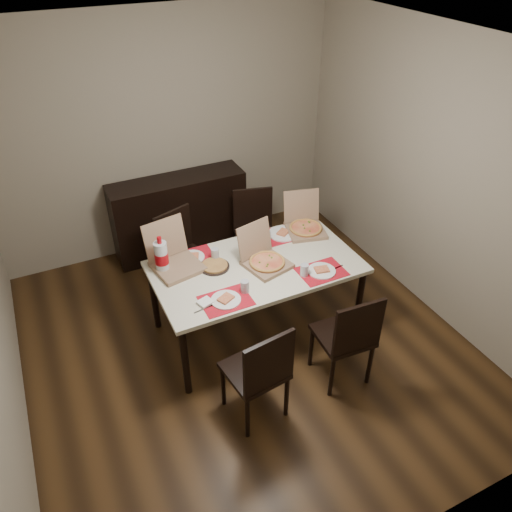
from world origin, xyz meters
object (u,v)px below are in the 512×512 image
at_px(chair_near_left, 260,371).
at_px(chair_far_left, 182,252).
at_px(dip_bowl, 262,252).
at_px(soda_bottle, 162,257).
at_px(dining_table, 256,271).
at_px(sideboard, 179,215).
at_px(chair_near_right, 348,336).
at_px(pizza_box_center, 265,259).
at_px(chair_far_right, 255,229).

bearing_deg(chair_near_left, chair_far_left, 90.34).
bearing_deg(dip_bowl, soda_bottle, 172.17).
xyz_separation_m(dining_table, chair_near_left, (-0.41, -0.91, -0.17)).
height_order(sideboard, chair_near_right, chair_near_right).
relative_size(chair_far_left, soda_bottle, 2.66).
relative_size(sideboard, soda_bottle, 4.29).
distance_m(sideboard, chair_near_left, 2.55).
bearing_deg(pizza_box_center, chair_near_right, -69.93).
bearing_deg(chair_far_left, chair_near_right, -64.59).
xyz_separation_m(chair_near_left, soda_bottle, (-0.35, 1.18, 0.39)).
bearing_deg(chair_near_left, chair_far_right, 65.41).
distance_m(chair_far_right, pizza_box_center, 1.02).
height_order(chair_far_left, soda_bottle, soda_bottle).
relative_size(sideboard, dip_bowl, 14.28).
distance_m(chair_far_left, chair_far_right, 0.84).
distance_m(sideboard, soda_bottle, 1.54).
height_order(chair_near_left, chair_far_left, same).
height_order(chair_near_left, chair_near_right, same).
relative_size(chair_near_right, soda_bottle, 2.66).
distance_m(dip_bowl, soda_bottle, 0.91).
bearing_deg(sideboard, chair_near_left, -95.10).
height_order(sideboard, dip_bowl, sideboard).
bearing_deg(chair_far_right, dining_table, -115.01).
bearing_deg(chair_far_left, sideboard, 73.66).
height_order(dining_table, soda_bottle, soda_bottle).
distance_m(chair_near_left, pizza_box_center, 1.06).
distance_m(sideboard, chair_near_right, 2.58).
bearing_deg(sideboard, chair_far_right, -50.89).
height_order(chair_far_right, pizza_box_center, pizza_box_center).
relative_size(dining_table, chair_far_left, 1.94).
xyz_separation_m(sideboard, dining_table, (0.18, -1.62, 0.23)).
bearing_deg(sideboard, soda_bottle, -112.98).
relative_size(dining_table, dip_bowl, 17.14).
height_order(chair_near_left, pizza_box_center, pizza_box_center).
relative_size(chair_near_left, chair_far_left, 1.00).
bearing_deg(pizza_box_center, dining_table, 163.26).
distance_m(sideboard, dining_table, 1.65).
xyz_separation_m(chair_near_right, chair_far_left, (-0.81, 1.71, 0.00)).
bearing_deg(dip_bowl, pizza_box_center, -107.85).
xyz_separation_m(chair_near_right, chair_far_right, (0.02, 1.78, 0.00)).
relative_size(sideboard, chair_near_right, 1.61).
relative_size(chair_far_left, chair_far_right, 1.00).
relative_size(sideboard, pizza_box_center, 3.28).
bearing_deg(sideboard, pizza_box_center, -81.10).
xyz_separation_m(chair_near_left, chair_far_right, (0.82, 1.80, 0.00)).
bearing_deg(chair_far_right, soda_bottle, -152.19).
xyz_separation_m(chair_near_right, soda_bottle, (-1.15, 1.16, 0.39)).
height_order(dining_table, chair_near_right, chair_near_right).
bearing_deg(chair_far_left, dip_bowl, -50.64).
relative_size(dining_table, pizza_box_center, 3.93).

